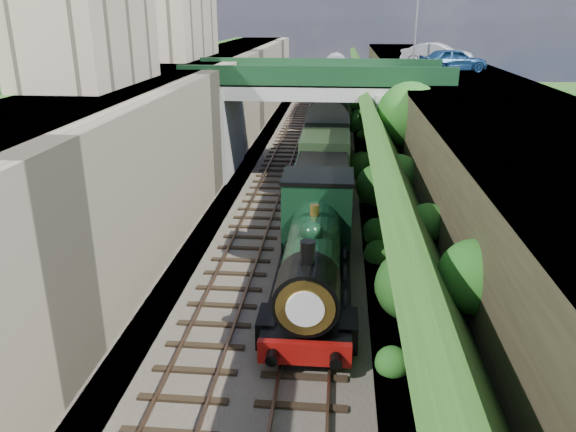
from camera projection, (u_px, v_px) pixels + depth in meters
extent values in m
plane|color=#1E4714|center=(252.00, 429.00, 14.46)|extent=(160.00, 160.00, 0.00)
cube|color=#473F38|center=(304.00, 192.00, 33.14)|extent=(10.00, 90.00, 0.20)
cube|color=#756B56|center=(210.00, 134.00, 32.45)|extent=(1.00, 90.00, 7.00)
cube|color=#262628|center=(151.00, 133.00, 32.75)|extent=(6.00, 90.00, 7.00)
cube|color=#262628|center=(474.00, 145.00, 31.28)|extent=(8.00, 90.00, 6.25)
cube|color=#1E4714|center=(392.00, 151.00, 31.81)|extent=(4.02, 90.00, 6.36)
sphere|color=#194C14|center=(452.00, 417.00, 11.73)|extent=(1.39, 1.39, 1.39)
sphere|color=#194C14|center=(475.00, 277.00, 14.23)|extent=(1.95, 1.95, 1.95)
sphere|color=#194C14|center=(411.00, 286.00, 17.82)|extent=(2.31, 2.31, 2.31)
sphere|color=#194C14|center=(427.00, 223.00, 19.64)|extent=(1.40, 1.40, 1.40)
sphere|color=#194C14|center=(377.00, 232.00, 24.85)|extent=(1.31, 1.31, 1.31)
sphere|color=#194C14|center=(398.00, 177.00, 26.85)|extent=(2.15, 2.15, 2.15)
sphere|color=#194C14|center=(377.00, 186.00, 29.95)|extent=(2.27, 2.27, 2.27)
sphere|color=#194C14|center=(413.00, 124.00, 30.32)|extent=(1.70, 1.70, 1.70)
sphere|color=#194C14|center=(363.00, 170.00, 36.07)|extent=(2.33, 2.33, 2.33)
sphere|color=#194C14|center=(394.00, 117.00, 36.50)|extent=(1.66, 1.66, 1.66)
sphere|color=#194C14|center=(401.00, 93.00, 39.05)|extent=(2.08, 2.08, 2.08)
sphere|color=#194C14|center=(376.00, 118.00, 43.06)|extent=(1.98, 1.98, 1.98)
sphere|color=#194C14|center=(371.00, 115.00, 46.18)|extent=(2.04, 2.04, 2.04)
sphere|color=#194C14|center=(359.00, 125.00, 49.65)|extent=(1.99, 1.99, 1.99)
sphere|color=#194C14|center=(359.00, 118.00, 52.05)|extent=(1.71, 1.71, 1.71)
sphere|color=#194C14|center=(385.00, 73.00, 53.00)|extent=(1.63, 1.63, 1.63)
sphere|color=#194C14|center=(381.00, 72.00, 56.09)|extent=(1.60, 1.60, 1.60)
sphere|color=#194C14|center=(380.00, 69.00, 59.01)|extent=(1.28, 1.28, 1.28)
cube|color=black|center=(270.00, 189.00, 33.26)|extent=(2.50, 90.00, 0.07)
cube|color=brown|center=(258.00, 187.00, 33.29)|extent=(0.08, 90.00, 0.14)
cube|color=brown|center=(282.00, 188.00, 33.17)|extent=(0.08, 90.00, 0.14)
cube|color=black|center=(324.00, 191.00, 32.98)|extent=(2.50, 90.00, 0.07)
cube|color=brown|center=(312.00, 189.00, 33.01)|extent=(0.08, 90.00, 0.14)
cube|color=brown|center=(336.00, 190.00, 32.89)|extent=(0.08, 90.00, 0.14)
cube|color=gray|center=(317.00, 88.00, 34.92)|extent=(16.00, 6.00, 0.90)
cube|color=#163D1F|center=(315.00, 77.00, 31.93)|extent=(16.00, 0.30, 1.20)
cube|color=#163D1F|center=(319.00, 68.00, 37.26)|extent=(16.00, 0.30, 1.20)
cube|color=gray|center=(224.00, 131.00, 36.42)|extent=(1.40, 6.40, 5.70)
cube|color=gray|center=(390.00, 134.00, 35.49)|extent=(2.40, 6.40, 5.70)
cube|color=gray|center=(168.00, 14.00, 40.02)|extent=(5.00, 10.00, 6.00)
cube|color=gray|center=(87.00, 38.00, 25.30)|extent=(4.00, 8.00, 4.00)
cylinder|color=black|center=(406.00, 160.00, 31.81)|extent=(0.30, 0.30, 4.40)
sphere|color=#194C14|center=(409.00, 115.00, 30.92)|extent=(3.60, 3.60, 3.60)
sphere|color=#194C14|center=(416.00, 123.00, 31.83)|extent=(2.40, 2.40, 2.40)
cylinder|color=gray|center=(416.00, 25.00, 39.90)|extent=(0.14, 0.14, 6.00)
imported|color=navy|center=(453.00, 60.00, 38.37)|extent=(4.94, 3.16, 1.57)
imported|color=#98989C|center=(437.00, 55.00, 42.17)|extent=(5.50, 3.45, 1.71)
cube|color=black|center=(312.00, 298.00, 20.02)|extent=(2.40, 8.40, 0.60)
cube|color=black|center=(313.00, 272.00, 20.77)|extent=(2.70, 10.00, 0.35)
cube|color=maroon|center=(304.00, 353.00, 16.03)|extent=(2.70, 0.25, 0.70)
cylinder|color=black|center=(313.00, 249.00, 19.57)|extent=(1.90, 5.60, 1.90)
cylinder|color=black|center=(307.00, 293.00, 16.49)|extent=(1.96, 1.80, 1.96)
cylinder|color=white|center=(305.00, 309.00, 15.57)|extent=(1.10, 0.05, 1.10)
cylinder|color=black|center=(308.00, 256.00, 16.08)|extent=(0.44, 0.44, 0.90)
sphere|color=black|center=(312.00, 233.00, 18.30)|extent=(0.76, 0.76, 0.76)
cylinder|color=#A57F33|center=(314.00, 211.00, 19.95)|extent=(0.32, 0.32, 0.50)
cube|color=black|center=(317.00, 210.00, 22.89)|extent=(2.75, 2.40, 2.80)
cube|color=black|center=(318.00, 176.00, 22.39)|extent=(2.85, 2.50, 0.15)
cube|color=black|center=(268.00, 326.00, 17.58)|extent=(0.60, 1.40, 0.90)
cube|color=black|center=(348.00, 330.00, 17.36)|extent=(0.60, 1.40, 0.90)
cube|color=black|center=(321.00, 220.00, 27.71)|extent=(2.30, 6.00, 0.50)
cube|color=black|center=(321.00, 215.00, 27.62)|extent=(2.60, 6.00, 0.50)
cube|color=black|center=(321.00, 192.00, 27.21)|extent=(2.70, 6.00, 2.40)
cube|color=black|center=(322.00, 167.00, 26.79)|extent=(2.50, 5.60, 0.20)
cube|color=black|center=(327.00, 159.00, 39.52)|extent=(2.30, 17.00, 0.40)
cube|color=black|center=(327.00, 155.00, 39.43)|extent=(2.50, 17.00, 0.50)
cube|color=black|center=(328.00, 134.00, 38.92)|extent=(2.80, 18.00, 2.70)
cube|color=slate|center=(328.00, 113.00, 38.40)|extent=(2.90, 18.00, 0.50)
cube|color=black|center=(332.00, 114.00, 57.11)|extent=(2.30, 17.00, 0.40)
cube|color=black|center=(332.00, 111.00, 57.02)|extent=(2.50, 17.00, 0.50)
cube|color=black|center=(333.00, 96.00, 56.51)|extent=(2.80, 18.00, 2.70)
cube|color=slate|center=(333.00, 81.00, 55.99)|extent=(2.90, 18.00, 0.50)
cube|color=black|center=(335.00, 90.00, 74.70)|extent=(2.30, 17.00, 0.40)
cube|color=black|center=(335.00, 88.00, 74.61)|extent=(2.50, 17.00, 0.50)
cube|color=black|center=(335.00, 76.00, 74.10)|extent=(2.80, 18.00, 2.70)
cube|color=slate|center=(336.00, 65.00, 73.58)|extent=(2.90, 18.00, 0.50)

